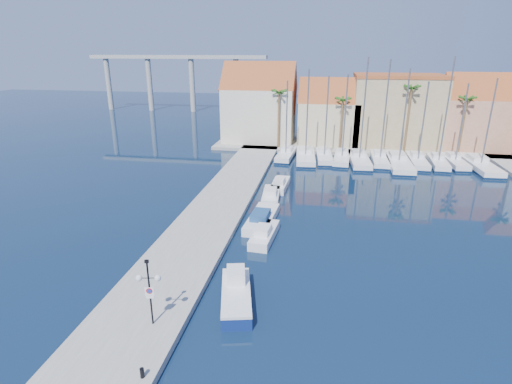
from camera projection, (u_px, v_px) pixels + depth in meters
ground at (291, 300)px, 26.58m from camera, size 260.00×260.00×0.00m
quay_west at (215, 211)px, 40.49m from camera, size 6.00×77.00×0.50m
shore_north at (374, 144)px, 69.41m from camera, size 54.00×16.00×0.50m
lamp_post at (149, 283)px, 22.59m from camera, size 1.43×0.57×4.25m
bollard at (142, 373)px, 19.57m from camera, size 0.21×0.21×0.53m
fishing_boat at (236, 294)px, 26.13m from camera, size 3.07×5.84×1.95m
motorboat_west_0 at (264, 234)px, 34.92m from camera, size 2.10×5.38×1.40m
motorboat_west_1 at (262, 218)px, 38.15m from camera, size 2.63×6.98×1.40m
motorboat_west_2 at (271, 195)px, 44.30m from camera, size 2.15×5.65×1.40m
motorboat_west_3 at (280, 184)px, 47.82m from camera, size 1.97×5.40×1.40m
sailboat_0 at (286, 154)px, 61.24m from camera, size 2.77×8.47×11.58m
sailboat_1 at (305, 156)px, 60.41m from camera, size 3.50×10.51×13.21m
sailboat_2 at (324, 156)px, 60.22m from camera, size 2.86×8.59×12.34m
sailboat_3 at (342, 157)px, 59.40m from camera, size 2.98×8.73×12.59m
sailboat_4 at (359, 159)px, 58.62m from camera, size 3.17×10.24×14.86m
sailboat_5 at (380, 158)px, 58.70m from camera, size 2.56×8.82×14.54m
sailboat_6 at (398, 162)px, 57.26m from camera, size 3.08×11.53×13.45m
sailboat_7 at (417, 161)px, 57.76m from camera, size 2.51×8.62×11.73m
sailboat_8 at (438, 161)px, 57.15m from camera, size 2.71×8.30×14.94m
sailboat_9 at (454, 161)px, 57.40m from camera, size 2.45×8.19×11.51m
sailboat_10 at (479, 165)px, 55.88m from camera, size 3.34×11.02×12.31m
building_0 at (260, 106)px, 69.62m from camera, size 12.30×9.00×13.50m
building_1 at (329, 115)px, 68.08m from camera, size 10.30×8.00×11.00m
building_2 at (396, 110)px, 66.90m from camera, size 14.20×10.20×11.50m
building_3 at (474, 115)px, 64.15m from camera, size 10.30×8.00×12.00m
palm_0 at (279, 94)px, 63.48m from camera, size 2.60×2.60×10.15m
palm_1 at (343, 102)px, 62.17m from camera, size 2.60×2.60×9.15m
palm_2 at (412, 90)px, 59.91m from camera, size 2.60×2.60×11.15m
palm_3 at (467, 101)px, 59.08m from camera, size 2.60×2.60×9.65m
viaduct at (173, 72)px, 105.57m from camera, size 48.00×2.20×14.45m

